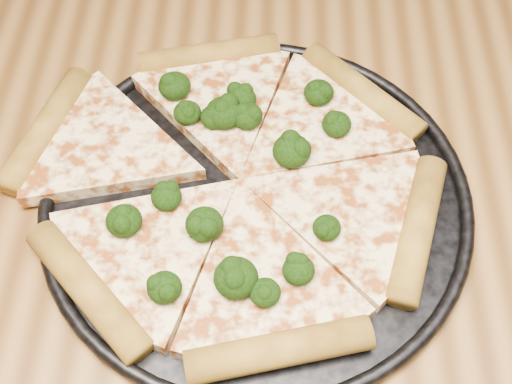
{
  "coord_description": "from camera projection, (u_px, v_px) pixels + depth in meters",
  "views": [
    {
      "loc": [
        -0.01,
        -0.34,
        1.27
      ],
      "look_at": [
        -0.02,
        -0.0,
        0.77
      ],
      "focal_mm": 46.43,
      "sensor_mm": 36.0,
      "label": 1
    }
  ],
  "objects": [
    {
      "name": "dining_table",
      "position": [
        276.0,
        248.0,
        0.7
      ],
      "size": [
        1.2,
        0.9,
        0.75
      ],
      "color": "brown",
      "rests_on": "ground"
    },
    {
      "name": "pizza",
      "position": [
        233.0,
        179.0,
        0.61
      ],
      "size": [
        0.42,
        0.39,
        0.03
      ],
      "rotation": [
        0.0,
        0.0,
        0.23
      ],
      "color": "#F9DD98",
      "rests_on": "pizza_pan"
    },
    {
      "name": "pizza_pan",
      "position": [
        256.0,
        197.0,
        0.61
      ],
      "size": [
        0.4,
        0.4,
        0.02
      ],
      "color": "black",
      "rests_on": "dining_table"
    },
    {
      "name": "broccoli_florets",
      "position": [
        234.0,
        170.0,
        0.6
      ],
      "size": [
        0.22,
        0.25,
        0.03
      ],
      "color": "black",
      "rests_on": "pizza"
    }
  ]
}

